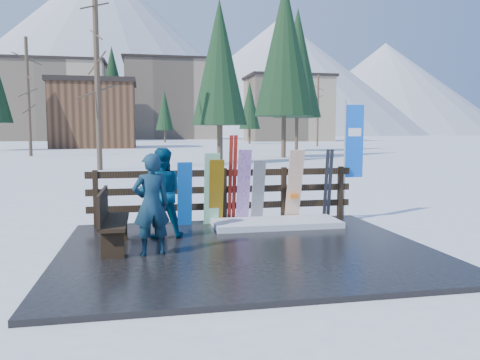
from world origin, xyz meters
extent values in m
plane|color=white|center=(0.00, 0.00, 0.00)|extent=(700.00, 700.00, 0.00)
cube|color=black|center=(0.00, 0.00, 0.04)|extent=(6.00, 5.00, 0.08)
cube|color=black|center=(-2.60, 2.20, 0.66)|extent=(0.10, 0.10, 1.15)
cube|color=black|center=(-1.30, 2.20, 0.66)|extent=(0.10, 0.10, 1.15)
cube|color=black|center=(0.00, 2.20, 0.66)|extent=(0.10, 0.10, 1.15)
cube|color=black|center=(1.30, 2.20, 0.66)|extent=(0.10, 0.10, 1.15)
cube|color=black|center=(2.60, 2.20, 0.66)|extent=(0.10, 0.10, 1.15)
cube|color=black|center=(0.00, 2.20, 0.43)|extent=(5.60, 0.05, 0.14)
cube|color=black|center=(0.00, 2.20, 0.78)|extent=(5.60, 0.05, 0.14)
cube|color=black|center=(0.00, 2.20, 1.13)|extent=(5.60, 0.05, 0.14)
cube|color=white|center=(0.97, 1.60, 0.14)|extent=(2.55, 1.00, 0.12)
cube|color=black|center=(-2.12, 0.32, 0.53)|extent=(0.40, 1.50, 0.06)
cube|color=black|center=(-2.12, -0.28, 0.30)|extent=(0.34, 0.06, 0.45)
cube|color=black|center=(-2.12, 0.92, 0.30)|extent=(0.34, 0.06, 0.45)
cube|color=black|center=(-2.30, 0.32, 0.80)|extent=(0.05, 1.50, 0.50)
cube|color=blue|center=(-0.85, 1.98, 0.73)|extent=(0.30, 0.24, 1.31)
cube|color=white|center=(-0.30, 1.98, 0.82)|extent=(0.31, 0.28, 1.48)
cube|color=#FFA803|center=(-0.20, 1.98, 0.76)|extent=(0.30, 0.31, 1.35)
cube|color=silver|center=(0.37, 1.98, 0.86)|extent=(0.27, 0.37, 1.55)
cube|color=black|center=(0.68, 1.98, 0.74)|extent=(0.26, 0.33, 1.33)
cube|color=white|center=(1.47, 1.98, 0.85)|extent=(0.32, 0.40, 1.54)
cube|color=#9F1E13|center=(0.10, 2.05, 1.00)|extent=(0.07, 0.34, 1.84)
cube|color=#9F1E13|center=(0.19, 2.05, 1.00)|extent=(0.08, 0.34, 1.84)
cube|color=black|center=(2.21, 2.05, 0.85)|extent=(0.08, 0.20, 1.54)
cube|color=black|center=(2.30, 2.05, 0.85)|extent=(0.08, 0.20, 1.54)
cylinder|color=silver|center=(2.71, 2.25, 1.38)|extent=(0.04, 0.04, 2.60)
cube|color=blue|center=(2.93, 2.25, 1.78)|extent=(0.42, 0.02, 1.60)
imported|color=#174453|center=(-1.53, -0.17, 0.87)|extent=(0.65, 0.50, 1.58)
imported|color=navy|center=(-1.34, 1.03, 0.89)|extent=(0.80, 0.63, 1.62)
cube|color=tan|center=(-22.00, 110.00, 9.00)|extent=(22.00, 14.00, 18.00)
cube|color=black|center=(-22.00, 110.00, 18.30)|extent=(23.10, 14.70, 0.60)
cube|color=gray|center=(6.00, 130.00, 11.00)|extent=(26.00, 16.00, 22.00)
cube|color=black|center=(6.00, 130.00, 22.30)|extent=(27.30, 16.80, 0.60)
cube|color=tan|center=(30.00, 95.00, 7.00)|extent=(18.00, 12.00, 14.00)
cube|color=black|center=(30.00, 95.00, 14.30)|extent=(18.90, 12.60, 0.60)
cube|color=brown|center=(-8.00, 55.00, 4.00)|extent=(10.00, 8.00, 8.00)
cube|color=black|center=(-8.00, 55.00, 8.30)|extent=(10.50, 8.40, 0.60)
cylinder|color=#382B1E|center=(-4.00, 18.00, 5.10)|extent=(0.28, 0.28, 10.20)
cone|color=black|center=(3.00, 22.00, 4.86)|extent=(3.50, 3.50, 9.72)
cone|color=black|center=(9.00, 28.00, 6.47)|extent=(4.66, 4.66, 12.93)
cylinder|color=#382B1E|center=(-11.00, 34.00, 4.84)|extent=(0.28, 0.28, 9.69)
cone|color=black|center=(14.00, 40.00, 7.03)|extent=(5.06, 5.06, 14.06)
cylinder|color=#382B1E|center=(22.00, 55.00, 4.96)|extent=(0.28, 0.28, 9.92)
cone|color=black|center=(-6.00, 60.00, 6.54)|extent=(4.71, 4.71, 13.07)
cone|color=black|center=(16.00, 72.00, 5.08)|extent=(3.66, 3.66, 10.16)
cone|color=black|center=(2.00, 85.00, 4.79)|extent=(3.45, 3.45, 9.57)
cone|color=white|center=(-30.00, 340.00, 60.00)|extent=(260.00, 260.00, 120.00)
cone|color=white|center=(90.00, 310.00, 40.00)|extent=(200.00, 200.00, 80.00)
cone|color=white|center=(180.00, 330.00, 35.00)|extent=(180.00, 180.00, 70.00)
camera|label=1|loc=(-1.59, -7.42, 1.98)|focal=35.00mm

